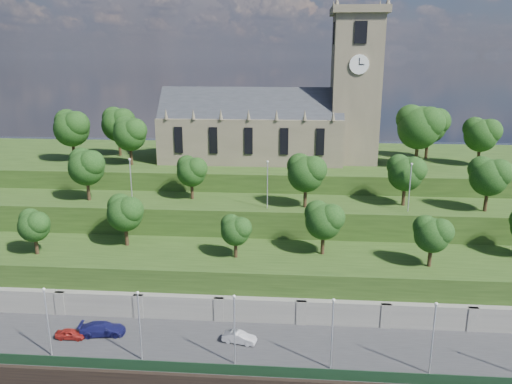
# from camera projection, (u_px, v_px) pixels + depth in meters

# --- Properties ---
(promenade) EXTENTS (160.00, 12.00, 2.00)m
(promenade) POSITION_uv_depth(u_px,v_px,m) (256.00, 354.00, 55.99)
(promenade) COLOR #2D2D30
(promenade) RESTS_ON ground
(fence) EXTENTS (160.00, 0.10, 1.20)m
(fence) POSITION_uv_depth(u_px,v_px,m) (252.00, 371.00, 50.37)
(fence) COLOR #17331C
(fence) RESTS_ON promenade
(retaining_wall) EXTENTS (160.00, 2.10, 5.00)m
(retaining_wall) POSITION_uv_depth(u_px,v_px,m) (260.00, 315.00, 61.33)
(retaining_wall) COLOR slate
(retaining_wall) RESTS_ON ground
(embankment_lower) EXTENTS (160.00, 12.00, 8.00)m
(embankment_lower) POSITION_uv_depth(u_px,v_px,m) (263.00, 283.00, 66.74)
(embankment_lower) COLOR #243E14
(embankment_lower) RESTS_ON ground
(embankment_upper) EXTENTS (160.00, 10.00, 12.00)m
(embankment_upper) POSITION_uv_depth(u_px,v_px,m) (268.00, 240.00, 76.79)
(embankment_upper) COLOR #243E14
(embankment_upper) RESTS_ON ground
(hilltop) EXTENTS (160.00, 32.00, 15.00)m
(hilltop) POSITION_uv_depth(u_px,v_px,m) (274.00, 194.00, 96.59)
(hilltop) COLOR #243E14
(hilltop) RESTS_ON ground
(church) EXTENTS (38.60, 12.35, 27.60)m
(church) POSITION_uv_depth(u_px,v_px,m) (278.00, 119.00, 88.71)
(church) COLOR brown
(church) RESTS_ON hilltop
(trees_lower) EXTENTS (68.48, 8.59, 7.23)m
(trees_lower) POSITION_uv_depth(u_px,v_px,m) (277.00, 222.00, 64.63)
(trees_lower) COLOR black
(trees_lower) RESTS_ON embankment_lower
(trees_upper) EXTENTS (64.22, 7.87, 8.01)m
(trees_upper) POSITION_uv_depth(u_px,v_px,m) (294.00, 170.00, 72.61)
(trees_upper) COLOR black
(trees_upper) RESTS_ON embankment_upper
(trees_hilltop) EXTENTS (77.49, 15.97, 10.52)m
(trees_hilltop) POSITION_uv_depth(u_px,v_px,m) (283.00, 126.00, 87.43)
(trees_hilltop) COLOR black
(trees_hilltop) RESTS_ON hilltop
(lamp_posts_promenade) EXTENTS (60.36, 0.36, 7.97)m
(lamp_posts_promenade) POSITION_uv_depth(u_px,v_px,m) (234.00, 325.00, 51.30)
(lamp_posts_promenade) COLOR #B2B2B7
(lamp_posts_promenade) RESTS_ON promenade
(lamp_posts_upper) EXTENTS (40.36, 0.36, 7.05)m
(lamp_posts_upper) POSITION_uv_depth(u_px,v_px,m) (267.00, 181.00, 71.24)
(lamp_posts_upper) COLOR #B2B2B7
(lamp_posts_upper) RESTS_ON embankment_upper
(car_left) EXTENTS (3.37, 1.38, 1.15)m
(car_left) POSITION_uv_depth(u_px,v_px,m) (71.00, 334.00, 57.09)
(car_left) COLOR maroon
(car_left) RESTS_ON promenade
(car_middle) EXTENTS (4.02, 2.03, 1.27)m
(car_middle) POSITION_uv_depth(u_px,v_px,m) (239.00, 337.00, 56.25)
(car_middle) COLOR #A7A6AA
(car_middle) RESTS_ON promenade
(car_right) EXTENTS (5.46, 2.79, 1.52)m
(car_right) POSITION_uv_depth(u_px,v_px,m) (103.00, 329.00, 57.83)
(car_right) COLOR #16164D
(car_right) RESTS_ON promenade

